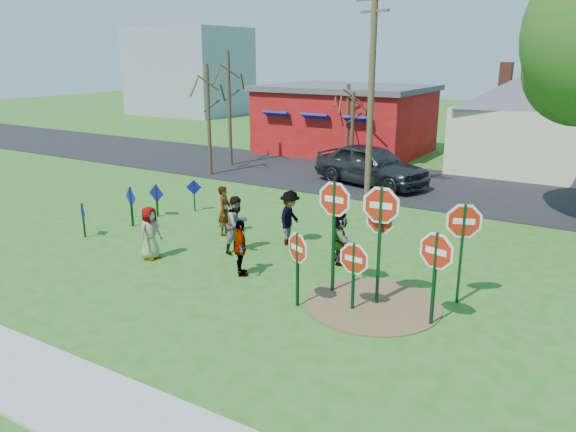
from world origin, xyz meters
The scene contains 30 objects.
ground centered at (0.00, 0.00, 0.00)m, with size 120.00×120.00×0.00m, color #285F1B.
sidewalk centered at (0.00, -7.20, 0.04)m, with size 22.00×1.80×0.08m, color #9E9E99.
road centered at (0.00, 11.50, 0.02)m, with size 120.00×7.50×0.04m, color black.
dirt_patch centered at (4.50, -1.00, 0.01)m, with size 3.20×3.20×0.03m, color brown.
red_building centered at (-5.50, 17.99, 1.97)m, with size 9.40×7.69×3.90m.
cream_house centered at (5.50, 18.00, 2.92)m, with size 9.40×9.40×6.50m.
distant_building centered at (-28.00, 30.00, 4.00)m, with size 10.00×8.00×8.00m, color #8C939E.
stop_sign_a centered at (3.00, -1.96, 1.30)m, with size 0.90×0.40×1.93m.
stop_sign_b centered at (4.55, -0.89, 2.17)m, with size 1.17×0.15×3.01m.
stop_sign_c centered at (4.50, -0.78, 1.77)m, with size 0.93×0.06×2.51m.
stop_sign_d centered at (6.15, 0.18, 1.84)m, with size 1.05×0.43×2.59m.
stop_sign_e centered at (4.20, -1.49, 1.16)m, with size 1.01×0.10×1.76m.
stop_sign_f centered at (5.99, -1.26, 1.58)m, with size 1.08×0.28×2.27m.
stop_sign_g centered at (3.32, -0.78, 2.07)m, with size 1.16×0.08×2.95m.
blue_diamond_a centered at (-5.46, -1.16, 0.70)m, with size 0.55×0.29×1.14m.
blue_diamond_b centered at (-5.05, 0.51, 0.86)m, with size 0.69×0.26×1.40m.
blue_diamond_c centered at (-5.14, 1.81, 0.74)m, with size 0.68×0.07×1.21m.
blue_diamond_d centered at (-4.46, 3.06, 0.75)m, with size 0.50×0.31×1.21m.
person_a centered at (-2.21, -1.45, 0.78)m, with size 0.76×0.49×1.55m, color #3E437D.
person_b centered at (-1.77, 1.45, 0.81)m, with size 0.59×0.39×1.62m, color #2F7E66.
person_c centered at (-0.43, 0.31, 0.86)m, with size 0.83×0.65×1.71m, color brown.
person_d centered at (0.55, 1.72, 0.85)m, with size 1.10×0.63×1.70m, color #2F3034.
person_e centered at (0.75, -1.12, 0.76)m, with size 0.90×0.37×1.53m, color #4D2E56.
person_f centered at (2.58, 1.06, 0.75)m, with size 1.39×0.44×1.50m, color #184D29.
suv centered at (-0.53, 10.43, 0.95)m, with size 2.14×5.32×1.81m, color #2E2D32.
utility_pole centered at (0.10, 8.63, 4.35)m, with size 1.92×0.85×8.26m.
bare_tree_west centered at (-8.11, 8.50, 3.38)m, with size 1.80×1.80×5.23m.
bare_tree_east centered at (-3.70, 14.49, 2.71)m, with size 1.80×1.80×4.19m.
bare_tree_mid centered at (-8.75, 10.97, 3.77)m, with size 1.80×1.80×5.83m.
bare_tree_extra centered at (-2.71, 13.02, 2.52)m, with size 1.80×1.80×3.90m.
Camera 1 is at (9.14, -12.39, 5.73)m, focal length 35.00 mm.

